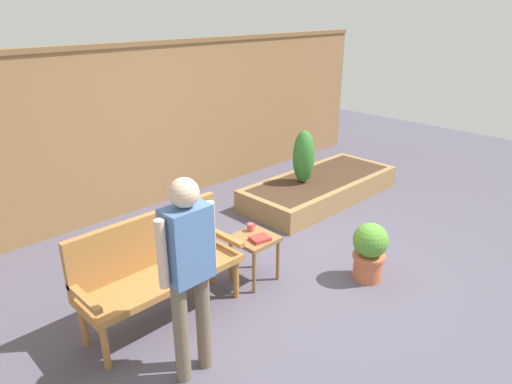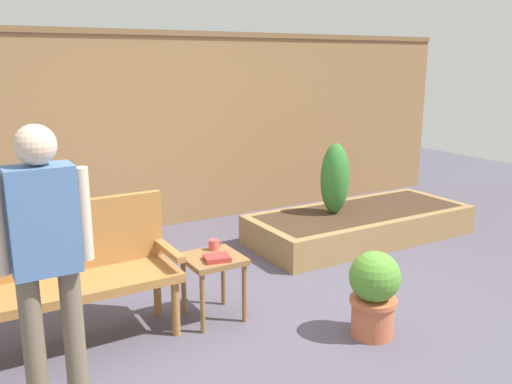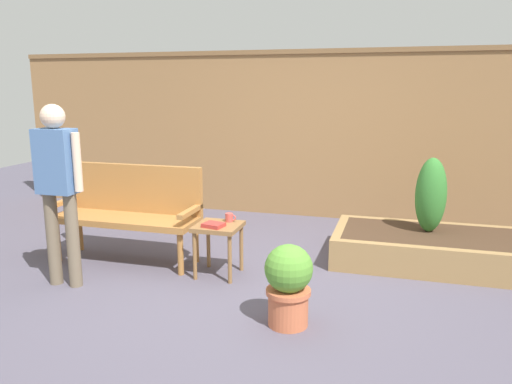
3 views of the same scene
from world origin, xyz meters
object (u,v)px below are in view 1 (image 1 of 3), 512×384
book_on_table (260,239)px  potted_boxwood (370,250)px  cup_on_table (251,227)px  shrub_near_bench (304,157)px  person_by_bench (189,264)px  garden_bench (156,261)px  side_table (254,244)px

book_on_table → potted_boxwood: potted_boxwood is taller
cup_on_table → shrub_near_bench: (1.78, 0.82, 0.15)m
shrub_near_bench → person_by_bench: person_by_bench is taller
shrub_near_bench → garden_bench: bearing=-165.0°
side_table → shrub_near_bench: shrub_near_bench is taller
garden_bench → side_table: 1.02m
cup_on_table → shrub_near_bench: shrub_near_bench is taller
cup_on_table → book_on_table: bearing=-110.3°
garden_bench → cup_on_table: garden_bench is taller
book_on_table → shrub_near_bench: size_ratio=0.24×
garden_bench → cup_on_table: 1.06m
cup_on_table → person_by_bench: (-1.27, -0.71, 0.41)m
side_table → shrub_near_bench: 2.09m
potted_boxwood → shrub_near_bench: shrub_near_bench is taller
garden_bench → shrub_near_bench: size_ratio=1.97×
garden_bench → side_table: size_ratio=3.00×
side_table → potted_boxwood: bearing=-43.6°
garden_bench → side_table: (1.00, -0.18, -0.15)m
shrub_near_bench → cup_on_table: bearing=-155.3°
side_table → potted_boxwood: (0.83, -0.79, -0.07)m
cup_on_table → person_by_bench: 1.51m
side_table → person_by_bench: bearing=-153.8°
garden_bench → potted_boxwood: bearing=-27.9°
garden_bench → side_table: garden_bench is taller
cup_on_table → person_by_bench: bearing=-150.7°
side_table → cup_on_table: 0.18m
book_on_table → shrub_near_bench: (1.86, 1.03, 0.17)m
book_on_table → person_by_bench: 1.36m
book_on_table → potted_boxwood: size_ratio=0.29×
potted_boxwood → shrub_near_bench: bearing=59.3°
garden_bench → side_table: bearing=-10.2°
side_table → potted_boxwood: potted_boxwood is taller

